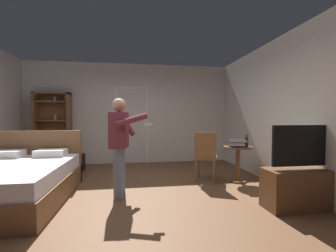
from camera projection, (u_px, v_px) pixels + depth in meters
The scene contains 14 objects.
ground_plane at pixel (127, 199), 3.50m from camera, with size 6.14×6.14×0.00m, color brown.
wall_back at pixel (130, 114), 6.27m from camera, with size 5.75×0.12×2.75m, color silver.
wall_right at pixel (291, 111), 3.87m from camera, with size 0.12×5.83×2.75m, color silver.
doorway_frame at pixel (132, 119), 6.20m from camera, with size 0.93×0.08×2.13m.
bed at pixel (10, 182), 3.36m from camera, with size 1.65×2.07×1.02m.
bookshelf at pixel (53, 127), 5.77m from camera, with size 0.86×0.32×1.91m.
tv_flatscreen at pixel (303, 184), 3.12m from camera, with size 1.09×0.40×1.17m.
side_table at pixel (238, 158), 4.41m from camera, with size 0.56×0.56×0.70m.
laptop at pixel (237, 144), 4.36m from camera, with size 0.39×0.39×0.15m.
bottle_on_table at pixel (247, 142), 4.34m from camera, with size 0.06×0.06×0.24m.
wooden_chair at pixel (206, 155), 4.38m from camera, with size 0.56×0.56×0.99m.
person_blue_shirt at pixel (120, 140), 3.59m from camera, with size 0.65×0.64×1.58m.
suitcase_dark at pixel (65, 168), 4.78m from camera, with size 0.64×0.29×0.37m, color black.
suitcase_small at pixel (70, 163), 5.29m from camera, with size 0.61×0.36×0.40m, color black.
Camera 1 is at (0.12, -3.51, 1.28)m, focal length 23.89 mm.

